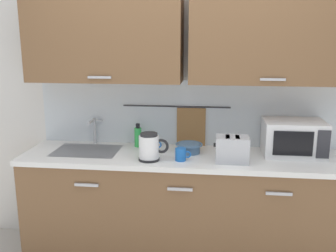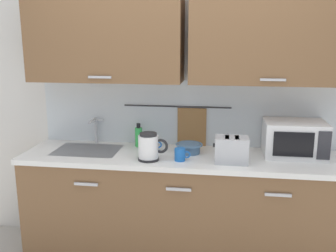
# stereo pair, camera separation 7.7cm
# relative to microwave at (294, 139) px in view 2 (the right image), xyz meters

# --- Properties ---
(counter_unit) EXTENTS (2.53, 0.64, 0.90)m
(counter_unit) POSITION_rel_microwave_xyz_m (-0.86, -0.11, -0.58)
(counter_unit) COLOR brown
(counter_unit) RESTS_ON ground
(back_wall_assembly) EXTENTS (3.70, 0.41, 2.50)m
(back_wall_assembly) POSITION_rel_microwave_xyz_m (-0.84, 0.12, 0.49)
(back_wall_assembly) COLOR silver
(back_wall_assembly) RESTS_ON ground
(sink_faucet) EXTENTS (0.09, 0.17, 0.22)m
(sink_faucet) POSITION_rel_microwave_xyz_m (-1.63, 0.12, 0.01)
(sink_faucet) COLOR #B2B5BA
(sink_faucet) RESTS_ON counter_unit
(microwave) EXTENTS (0.46, 0.35, 0.27)m
(microwave) POSITION_rel_microwave_xyz_m (0.00, 0.00, 0.00)
(microwave) COLOR white
(microwave) RESTS_ON counter_unit
(electric_kettle) EXTENTS (0.23, 0.16, 0.21)m
(electric_kettle) POSITION_rel_microwave_xyz_m (-1.09, -0.27, -0.03)
(electric_kettle) COLOR black
(electric_kettle) RESTS_ON counter_unit
(dish_soap_bottle) EXTENTS (0.06, 0.06, 0.20)m
(dish_soap_bottle) POSITION_rel_microwave_xyz_m (-1.24, 0.08, -0.05)
(dish_soap_bottle) COLOR green
(dish_soap_bottle) RESTS_ON counter_unit
(mug_near_sink) EXTENTS (0.12, 0.08, 0.09)m
(mug_near_sink) POSITION_rel_microwave_xyz_m (-1.11, -0.02, -0.09)
(mug_near_sink) COLOR blue
(mug_near_sink) RESTS_ON counter_unit
(mixing_bowl) EXTENTS (0.21, 0.21, 0.08)m
(mixing_bowl) POSITION_rel_microwave_xyz_m (-0.81, -0.05, -0.09)
(mixing_bowl) COLOR #4C7093
(mixing_bowl) RESTS_ON counter_unit
(toaster) EXTENTS (0.26, 0.17, 0.19)m
(toaster) POSITION_rel_microwave_xyz_m (-0.48, -0.23, -0.04)
(toaster) COLOR #B7BABF
(toaster) RESTS_ON counter_unit
(mug_by_kettle) EXTENTS (0.12, 0.08, 0.09)m
(mug_by_kettle) POSITION_rel_microwave_xyz_m (-0.85, -0.25, -0.09)
(mug_by_kettle) COLOR blue
(mug_by_kettle) RESTS_ON counter_unit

